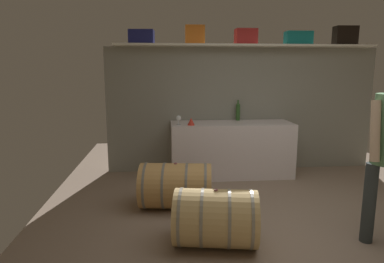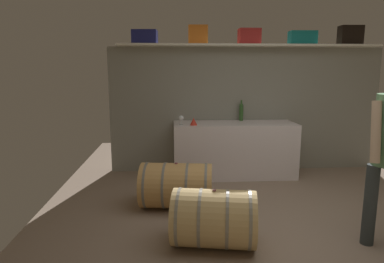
{
  "view_description": "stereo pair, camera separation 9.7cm",
  "coord_description": "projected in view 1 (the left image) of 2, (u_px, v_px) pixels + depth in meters",
  "views": [
    {
      "loc": [
        -1.33,
        -3.12,
        1.67
      ],
      "look_at": [
        -1.01,
        0.51,
        1.01
      ],
      "focal_mm": 31.86,
      "sensor_mm": 36.0,
      "label": 1
    },
    {
      "loc": [
        -1.24,
        -3.12,
        1.67
      ],
      "look_at": [
        -1.01,
        0.51,
        1.01
      ],
      "focal_mm": 31.86,
      "sensor_mm": 36.0,
      "label": 2
    }
  ],
  "objects": [
    {
      "name": "ground_plane",
      "position": [
        276.0,
        212.0,
        4.07
      ],
      "size": [
        5.67,
        8.1,
        0.02
      ],
      "primitive_type": "cube",
      "color": "gray"
    },
    {
      "name": "toolcase_teal",
      "position": [
        298.0,
        38.0,
        5.41
      ],
      "size": [
        0.42,
        0.23,
        0.21
      ],
      "primitive_type": "cube",
      "rotation": [
        0.0,
        0.0,
        -0.03
      ],
      "color": "#147A7B",
      "rests_on": "high_shelf_board"
    },
    {
      "name": "work_cabinet",
      "position": [
        231.0,
        149.0,
        5.4
      ],
      "size": [
        1.9,
        0.64,
        0.85
      ],
      "primitive_type": "cube",
      "color": "white",
      "rests_on": "ground"
    },
    {
      "name": "back_wall_panel",
      "position": [
        242.0,
        109.0,
        5.69
      ],
      "size": [
        4.47,
        0.1,
        2.03
      ],
      "primitive_type": "cube",
      "color": "gray",
      "rests_on": "ground"
    },
    {
      "name": "toolcase_black",
      "position": [
        345.0,
        36.0,
        5.47
      ],
      "size": [
        0.36,
        0.22,
        0.3
      ],
      "primitive_type": "cube",
      "rotation": [
        0.0,
        0.0,
        -0.05
      ],
      "color": "black",
      "rests_on": "high_shelf_board"
    },
    {
      "name": "toolcase_navy",
      "position": [
        142.0,
        37.0,
        5.19
      ],
      "size": [
        0.39,
        0.3,
        0.21
      ],
      "primitive_type": "cube",
      "rotation": [
        0.0,
        0.0,
        -0.07
      ],
      "color": "navy",
      "rests_on": "high_shelf_board"
    },
    {
      "name": "toolcase_orange",
      "position": [
        195.0,
        35.0,
        5.26
      ],
      "size": [
        0.31,
        0.24,
        0.28
      ],
      "primitive_type": "cube",
      "rotation": [
        0.0,
        0.0,
        -0.04
      ],
      "color": "orange",
      "rests_on": "high_shelf_board"
    },
    {
      "name": "red_funnel",
      "position": [
        191.0,
        121.0,
        5.08
      ],
      "size": [
        0.11,
        0.11,
        0.11
      ],
      "primitive_type": "cone",
      "color": "red",
      "rests_on": "work_cabinet"
    },
    {
      "name": "toolcase_red",
      "position": [
        246.0,
        37.0,
        5.33
      ],
      "size": [
        0.33,
        0.23,
        0.24
      ],
      "primitive_type": "cube",
      "rotation": [
        0.0,
        0.0,
        -0.0
      ],
      "color": "red",
      "rests_on": "high_shelf_board"
    },
    {
      "name": "wine_barrel_far",
      "position": [
        176.0,
        186.0,
        4.14
      ],
      "size": [
        0.92,
        0.65,
        0.57
      ],
      "rotation": [
        0.0,
        0.0,
        -0.12
      ],
      "color": "tan",
      "rests_on": "ground"
    },
    {
      "name": "high_shelf_board",
      "position": [
        246.0,
        46.0,
        5.36
      ],
      "size": [
        4.11,
        0.4,
        0.03
      ],
      "primitive_type": "cube",
      "color": "white",
      "rests_on": "back_wall_panel"
    },
    {
      "name": "wine_glass",
      "position": [
        179.0,
        118.0,
        5.09
      ],
      "size": [
        0.08,
        0.08,
        0.14
      ],
      "color": "white",
      "rests_on": "work_cabinet"
    },
    {
      "name": "wine_bottle_green",
      "position": [
        238.0,
        111.0,
        5.55
      ],
      "size": [
        0.07,
        0.07,
        0.33
      ],
      "color": "#325C28",
      "rests_on": "work_cabinet"
    },
    {
      "name": "wine_barrel_near",
      "position": [
        216.0,
        218.0,
        3.24
      ],
      "size": [
        0.87,
        0.67,
        0.57
      ],
      "rotation": [
        0.0,
        0.0,
        -0.17
      ],
      "color": "tan",
      "rests_on": "ground"
    }
  ]
}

